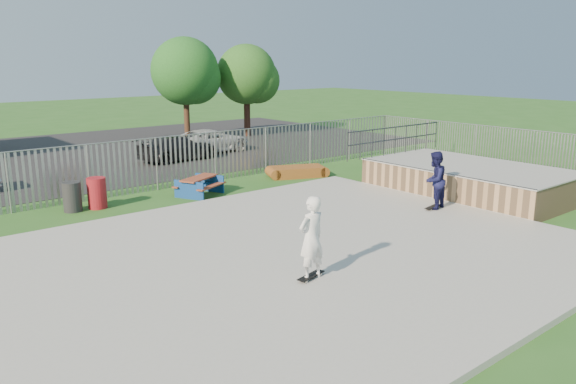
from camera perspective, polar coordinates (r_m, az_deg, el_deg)
ground at (r=14.17m, az=0.02°, el=-6.78°), size 120.00×120.00×0.00m
concrete_slab at (r=14.14m, az=0.02°, el=-6.49°), size 15.00×12.00×0.15m
quarter_pipe at (r=21.66m, az=17.88°, el=1.23°), size 5.50×7.05×2.19m
fence at (r=18.02m, az=-6.86°, el=0.85°), size 26.04×16.02×2.00m
picnic_table at (r=20.77m, az=-8.98°, el=0.61°), size 2.00×1.86×0.67m
funbox at (r=23.80m, az=0.94°, el=2.09°), size 2.39×1.83×0.43m
trash_bin_red at (r=19.76m, az=-18.84°, el=-0.09°), size 0.62×0.62×1.04m
trash_bin_grey at (r=19.62m, az=-21.08°, el=-0.46°), size 0.59×0.59×0.98m
parking_lot at (r=30.83m, az=-23.20°, el=3.22°), size 40.00×18.00×0.02m
car_dark at (r=28.06m, az=-11.10°, el=4.42°), size 4.25×1.92×1.21m
car_white at (r=30.13m, az=-7.93°, el=5.17°), size 4.65×2.56×1.23m
tree_mid at (r=34.44m, az=-10.43°, el=11.97°), size 3.99×3.99×6.16m
tree_right at (r=36.23m, az=-4.25°, el=11.81°), size 3.76×3.76×5.79m
skateboard_a at (r=18.77m, az=14.50°, el=-1.53°), size 0.82×0.34×0.08m
skateboard_b at (r=12.56m, az=2.35°, el=-8.58°), size 0.82×0.37×0.08m
skater_navy at (r=18.57m, az=14.66°, el=1.16°), size 1.02×0.86×1.87m
skater_white at (r=12.25m, az=2.39°, el=-4.68°), size 0.70×0.48×1.87m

